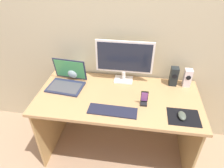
{
  "coord_description": "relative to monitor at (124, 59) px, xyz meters",
  "views": [
    {
      "loc": [
        0.16,
        -1.42,
        1.85
      ],
      "look_at": [
        -0.05,
        -0.02,
        0.87
      ],
      "focal_mm": 32.44,
      "sensor_mm": 36.0,
      "label": 1
    }
  ],
  "objects": [
    {
      "name": "mouse",
      "position": [
        0.5,
        -0.46,
        -0.21
      ],
      "size": [
        0.07,
        0.1,
        0.04
      ],
      "primitive_type": "ellipsoid",
      "rotation": [
        0.0,
        0.0,
        0.05
      ],
      "color": "#4A5246",
      "rests_on": "mousepad"
    },
    {
      "name": "wall_back",
      "position": [
        -0.02,
        0.13,
        0.28
      ],
      "size": [
        6.0,
        0.04,
        2.5
      ],
      "primitive_type": "cube",
      "color": "#BFB28D",
      "rests_on": "ground_plane"
    },
    {
      "name": "phone_in_dock",
      "position": [
        0.21,
        -0.34,
        -0.19
      ],
      "size": [
        0.06,
        0.05,
        0.14
      ],
      "color": "black",
      "rests_on": "desk"
    },
    {
      "name": "fishbowl",
      "position": [
        -0.49,
        -0.0,
        -0.15
      ],
      "size": [
        0.17,
        0.17,
        0.17
      ],
      "primitive_type": "sphere",
      "color": "silver",
      "rests_on": "desk"
    },
    {
      "name": "speaker_right",
      "position": [
        0.6,
        -0.0,
        -0.15
      ],
      "size": [
        0.07,
        0.07,
        0.18
      ],
      "color": "white",
      "rests_on": "desk"
    },
    {
      "name": "mousepad",
      "position": [
        0.52,
        -0.45,
        -0.23
      ],
      "size": [
        0.25,
        0.2,
        0.0
      ],
      "primitive_type": "cube",
      "color": "black",
      "rests_on": "desk"
    },
    {
      "name": "monitor",
      "position": [
        0.0,
        0.0,
        0.0
      ],
      "size": [
        0.54,
        0.14,
        0.42
      ],
      "color": "white",
      "rests_on": "desk"
    },
    {
      "name": "keyboard_external",
      "position": [
        -0.04,
        -0.47,
        -0.23
      ],
      "size": [
        0.4,
        0.14,
        0.01
      ],
      "primitive_type": "cube",
      "rotation": [
        0.0,
        0.0,
        -0.03
      ],
      "color": "#1D1F32",
      "rests_on": "desk"
    },
    {
      "name": "desk",
      "position": [
        -0.02,
        -0.26,
        -0.38
      ],
      "size": [
        1.46,
        0.7,
        0.73
      ],
      "color": "tan",
      "rests_on": "ground_plane"
    },
    {
      "name": "laptop",
      "position": [
        -0.53,
        -0.16,
        -0.19
      ],
      "size": [
        0.35,
        0.3,
        0.24
      ],
      "color": "#262B46",
      "rests_on": "desk"
    },
    {
      "name": "ground_plane",
      "position": [
        -0.02,
        -0.26,
        -0.97
      ],
      "size": [
        8.0,
        8.0,
        0.0
      ],
      "primitive_type": "plane",
      "color": "tan"
    },
    {
      "name": "speaker_near_monitor",
      "position": [
        0.47,
        -0.0,
        -0.14
      ],
      "size": [
        0.07,
        0.08,
        0.19
      ],
      "color": "black",
      "rests_on": "desk"
    }
  ]
}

